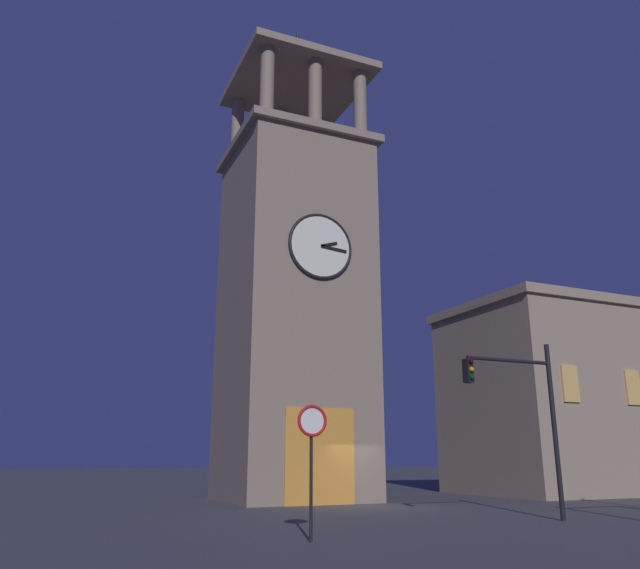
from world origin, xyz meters
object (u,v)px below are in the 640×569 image
object	(u,v)px
traffic_signal_near	(526,402)
no_horn_sign	(312,433)
adjacent_wing_building	(624,401)
clocktower	(294,302)

from	to	relation	value
traffic_signal_near	no_horn_sign	size ratio (longest dim) A/B	1.76
adjacent_wing_building	no_horn_sign	size ratio (longest dim) A/B	6.87
no_horn_sign	clocktower	bearing A→B (deg)	-109.51
clocktower	no_horn_sign	xyz separation A→B (m)	(4.91, 13.84, -6.92)
adjacent_wing_building	no_horn_sign	distance (m)	29.34
clocktower	traffic_signal_near	distance (m)	13.98
adjacent_wing_building	no_horn_sign	world-z (taller)	adjacent_wing_building
adjacent_wing_building	traffic_signal_near	world-z (taller)	adjacent_wing_building
clocktower	adjacent_wing_building	xyz separation A→B (m)	(-21.22, 0.76, -4.23)
traffic_signal_near	adjacent_wing_building	bearing A→B (deg)	-147.30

